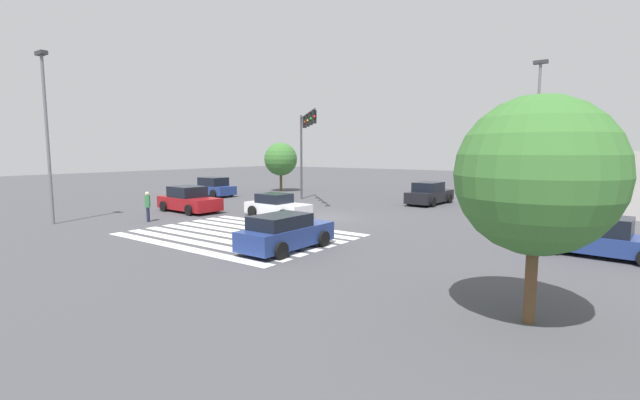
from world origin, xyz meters
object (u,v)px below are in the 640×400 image
object	(u,v)px
street_light_pole_a	(46,124)
car_3	(600,238)
traffic_signal_mast	(306,134)
car_2	(212,187)
pedestrian	(148,205)
tree_corner_a	(537,176)
car_1	(285,233)
car_4	(429,194)
car_6	(189,200)
car_0	(277,206)
tree_corner_b	(281,159)
street_light_pole_b	(537,125)

from	to	relation	value
street_light_pole_a	car_3	bearing A→B (deg)	20.45
traffic_signal_mast	car_2	distance (m)	10.74
car_2	street_light_pole_a	world-z (taller)	street_light_pole_a
pedestrian	tree_corner_a	distance (m)	20.42
car_1	street_light_pole_a	xyz separation A→B (m)	(-14.23, -2.80, 4.67)
car_4	car_6	world-z (taller)	car_4
traffic_signal_mast	pedestrian	bearing A→B (deg)	-53.62
car_0	car_1	size ratio (longest dim) A/B	0.98
pedestrian	tree_corner_b	xyz separation A→B (m)	(-6.21, 18.23, 2.20)
car_4	car_6	size ratio (longest dim) A/B	1.03
street_light_pole_b	car_6	bearing A→B (deg)	-147.01
car_1	tree_corner_b	bearing A→B (deg)	42.24
car_2	traffic_signal_mast	bearing A→B (deg)	-173.35
car_1	pedestrian	size ratio (longest dim) A/B	2.52
street_light_pole_b	pedestrian	bearing A→B (deg)	-136.95
tree_corner_a	car_0	bearing A→B (deg)	151.22
tree_corner_a	pedestrian	bearing A→B (deg)	171.79
traffic_signal_mast	car_4	xyz separation A→B (m)	(7.82, 4.95, -4.47)
car_4	car_3	bearing A→B (deg)	-132.52
traffic_signal_mast	car_2	size ratio (longest dim) A/B	1.54
traffic_signal_mast	tree_corner_a	world-z (taller)	traffic_signal_mast
car_3	pedestrian	xyz separation A→B (m)	(-20.94, -5.62, 0.27)
street_light_pole_b	car_2	bearing A→B (deg)	-169.41
car_3	tree_corner_b	world-z (taller)	tree_corner_b
car_0	street_light_pole_a	world-z (taller)	street_light_pole_a
traffic_signal_mast	tree_corner_a	size ratio (longest dim) A/B	1.32
traffic_signal_mast	car_1	distance (m)	16.15
car_3	street_light_pole_a	distance (m)	26.49
car_3	car_6	size ratio (longest dim) A/B	1.01
car_0	tree_corner_b	distance (m)	16.87
car_6	tree_corner_b	size ratio (longest dim) A/B	1.00
street_light_pole_a	car_1	bearing A→B (deg)	11.15
car_1	car_2	bearing A→B (deg)	58.08
car_4	tree_corner_a	world-z (taller)	tree_corner_a
car_1	street_light_pole_a	bearing A→B (deg)	101.52
street_light_pole_a	car_0	bearing A→B (deg)	48.05
car_4	street_light_pole_a	distance (m)	24.71
car_6	tree_corner_b	world-z (taller)	tree_corner_b
traffic_signal_mast	car_3	world-z (taller)	traffic_signal_mast
tree_corner_b	street_light_pole_a	bearing A→B (deg)	-82.85
car_3	street_light_pole_b	bearing A→B (deg)	115.99
car_4	tree_corner_b	size ratio (longest dim) A/B	1.03
car_0	tree_corner_b	bearing A→B (deg)	132.78
street_light_pole_a	street_light_pole_b	distance (m)	27.99
car_1	car_4	bearing A→B (deg)	3.97
car_2	car_4	world-z (taller)	car_2
car_0	car_3	size ratio (longest dim) A/B	0.87
car_3	car_6	world-z (taller)	car_6
car_1	car_4	size ratio (longest dim) A/B	0.87
car_4	tree_corner_a	size ratio (longest dim) A/B	0.95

